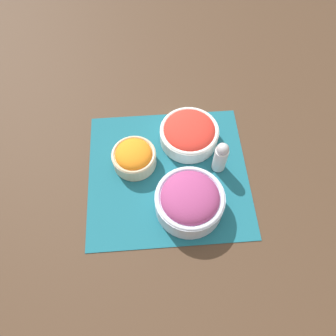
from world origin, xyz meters
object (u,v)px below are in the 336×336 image
(onion_bowl, at_px, (190,200))
(pepper_shaker, at_px, (221,157))
(tomato_bowl, at_px, (189,133))
(carrot_bowl, at_px, (134,157))

(onion_bowl, bearing_deg, pepper_shaker, -129.46)
(onion_bowl, xyz_separation_m, tomato_bowl, (-0.02, -0.22, -0.01))
(onion_bowl, distance_m, tomato_bowl, 0.22)
(carrot_bowl, height_order, pepper_shaker, pepper_shaker)
(tomato_bowl, distance_m, pepper_shaker, 0.13)
(tomato_bowl, relative_size, pepper_shaker, 1.54)
(tomato_bowl, xyz_separation_m, pepper_shaker, (-0.08, 0.10, 0.02))
(tomato_bowl, height_order, pepper_shaker, pepper_shaker)
(onion_bowl, xyz_separation_m, carrot_bowl, (0.14, -0.15, -0.01))
(carrot_bowl, distance_m, pepper_shaker, 0.24)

